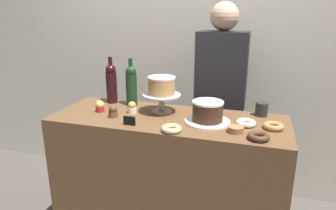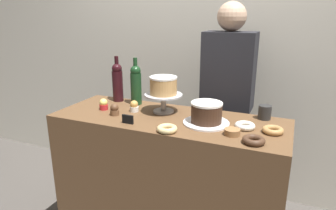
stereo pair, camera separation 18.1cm
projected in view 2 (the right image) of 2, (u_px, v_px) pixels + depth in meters
name	position (u px, v px, depth m)	size (l,w,h in m)	color
back_wall	(208.00, 41.00, 2.46)	(6.00, 0.05, 2.60)	beige
display_counter	(168.00, 183.00, 1.97)	(1.43, 0.53, 0.91)	brown
cake_stand_pedestal	(163.00, 100.00, 1.91)	(0.24, 0.24, 0.12)	#B2B2B7
white_layer_cake	(163.00, 85.00, 1.89)	(0.17, 0.17, 0.11)	tan
silver_serving_platter	(206.00, 123.00, 1.74)	(0.27, 0.27, 0.01)	white
chocolate_round_cake	(207.00, 112.00, 1.72)	(0.18, 0.18, 0.12)	#3D2619
wine_bottle_dark_red	(118.00, 81.00, 2.15)	(0.08, 0.08, 0.33)	black
wine_bottle_green	(136.00, 84.00, 2.07)	(0.08, 0.08, 0.33)	#193D1E
cupcake_lemon	(104.00, 104.00, 1.98)	(0.06, 0.06, 0.07)	red
cupcake_caramel	(134.00, 106.00, 1.94)	(0.06, 0.06, 0.07)	white
cupcake_chocolate	(115.00, 110.00, 1.87)	(0.06, 0.06, 0.07)	brown
donut_maple	(273.00, 130.00, 1.60)	(0.11, 0.11, 0.03)	#B27F47
donut_glazed	(167.00, 129.00, 1.61)	(0.11, 0.11, 0.03)	#E0C17F
donut_chocolate	(254.00, 140.00, 1.47)	(0.11, 0.11, 0.03)	#472D1E
donut_sugar	(245.00, 126.00, 1.66)	(0.11, 0.11, 0.03)	silver
cookie_stack	(232.00, 132.00, 1.57)	(0.08, 0.08, 0.03)	olive
price_sign_chalkboard	(128.00, 119.00, 1.73)	(0.07, 0.01, 0.05)	black
coffee_cup_ceramic	(265.00, 112.00, 1.80)	(0.08, 0.08, 0.08)	#282828
barista_figure	(226.00, 109.00, 2.22)	(0.36, 0.22, 1.60)	black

